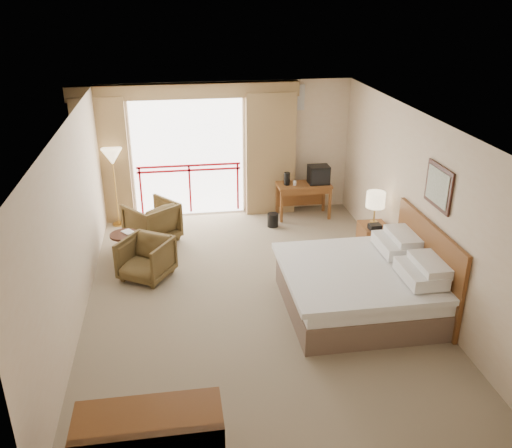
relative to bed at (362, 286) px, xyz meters
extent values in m
plane|color=#81745C|center=(-1.50, 0.60, -0.38)|extent=(7.00, 7.00, 0.00)
plane|color=white|center=(-1.50, 0.60, 2.32)|extent=(7.00, 7.00, 0.00)
plane|color=beige|center=(-1.50, 4.10, 0.97)|extent=(5.00, 0.00, 5.00)
plane|color=beige|center=(-1.50, -2.90, 0.97)|extent=(5.00, 0.00, 5.00)
plane|color=beige|center=(-4.00, 0.60, 0.97)|extent=(0.00, 7.00, 7.00)
plane|color=beige|center=(1.00, 0.60, 0.97)|extent=(0.00, 7.00, 7.00)
plane|color=white|center=(-2.30, 4.08, 0.82)|extent=(2.40, 0.00, 2.40)
cube|color=#B30F1C|center=(-2.30, 4.06, 0.57)|extent=(2.09, 0.03, 0.04)
cube|color=#B30F1C|center=(-2.30, 4.06, 0.67)|extent=(2.09, 0.03, 0.04)
cube|color=#B30F1C|center=(-3.29, 4.06, 0.17)|extent=(0.04, 0.03, 1.00)
cube|color=#B30F1C|center=(-2.30, 4.06, 0.17)|extent=(0.04, 0.03, 1.00)
cube|color=#B30F1C|center=(-1.31, 4.06, 0.17)|extent=(0.04, 0.03, 1.00)
cube|color=olive|center=(-3.95, 3.95, 0.87)|extent=(1.00, 0.26, 2.50)
cube|color=olive|center=(-0.65, 3.95, 0.87)|extent=(1.00, 0.26, 2.50)
cube|color=olive|center=(-2.30, 3.98, 2.17)|extent=(4.40, 0.22, 0.28)
cube|color=silver|center=(-0.20, 4.07, 1.97)|extent=(0.50, 0.04, 0.50)
cube|color=brown|center=(-0.05, 0.00, -0.18)|extent=(2.05, 2.00, 0.40)
cube|color=white|center=(-0.05, 0.00, 0.12)|extent=(2.01, 1.96, 0.22)
cube|color=white|center=(-0.10, 0.00, 0.25)|extent=(2.09, 2.06, 0.08)
cube|color=white|center=(0.65, -0.45, 0.40)|extent=(0.50, 0.75, 0.18)
cube|color=white|center=(0.65, 0.45, 0.40)|extent=(0.50, 0.75, 0.18)
cube|color=white|center=(0.78, -0.45, 0.52)|extent=(0.40, 0.70, 0.14)
cube|color=white|center=(0.78, 0.45, 0.52)|extent=(0.40, 0.70, 0.14)
cube|color=brown|center=(0.96, 0.00, 0.27)|extent=(0.06, 2.10, 1.30)
cube|color=black|center=(0.98, 0.00, 1.47)|extent=(0.03, 0.72, 0.60)
cube|color=silver|center=(0.96, 0.00, 1.47)|extent=(0.01, 0.60, 0.48)
cube|color=brown|center=(0.72, 1.51, -0.06)|extent=(0.45, 0.54, 0.64)
cylinder|color=tan|center=(0.72, 1.56, 0.30)|extent=(0.13, 0.13, 0.04)
cylinder|color=tan|center=(0.72, 1.56, 0.47)|extent=(0.03, 0.03, 0.34)
cylinder|color=#FFE5B2|center=(0.72, 1.56, 0.71)|extent=(0.32, 0.32, 0.26)
cube|color=black|center=(0.67, 1.36, 0.30)|extent=(0.21, 0.17, 0.09)
cube|color=brown|center=(-0.02, 3.56, 0.31)|extent=(1.08, 0.52, 0.05)
cube|color=brown|center=(-0.52, 3.34, -0.04)|extent=(0.05, 0.05, 0.67)
cube|color=brown|center=(0.48, 3.34, -0.04)|extent=(0.05, 0.05, 0.67)
cube|color=brown|center=(-0.52, 3.79, -0.04)|extent=(0.05, 0.05, 0.67)
cube|color=brown|center=(0.48, 3.79, -0.04)|extent=(0.05, 0.05, 0.67)
cube|color=brown|center=(-0.02, 3.79, 0.03)|extent=(0.99, 0.03, 0.50)
cube|color=brown|center=(-0.02, 3.33, 0.24)|extent=(0.99, 0.03, 0.11)
cube|color=black|center=(0.28, 3.56, 0.51)|extent=(0.41, 0.32, 0.37)
cube|color=black|center=(0.28, 3.40, 0.51)|extent=(0.37, 0.02, 0.30)
cylinder|color=black|center=(-0.37, 3.56, 0.46)|extent=(0.13, 0.13, 0.26)
cylinder|color=white|center=(-0.22, 3.51, 0.38)|extent=(0.08, 0.08, 0.10)
cylinder|color=black|center=(-0.73, 3.15, -0.24)|extent=(0.26, 0.26, 0.27)
imported|color=#49381E|center=(-3.06, 2.86, -0.38)|extent=(1.15, 1.15, 0.76)
imported|color=#49381E|center=(-3.12, 1.43, -0.38)|extent=(1.01, 1.02, 0.68)
cylinder|color=black|center=(-3.49, 2.04, 0.13)|extent=(0.48, 0.48, 0.04)
cylinder|color=black|center=(-3.49, 2.04, -0.12)|extent=(0.06, 0.06, 0.48)
cylinder|color=black|center=(-3.49, 2.04, -0.36)|extent=(0.35, 0.35, 0.03)
imported|color=white|center=(-3.49, 2.04, 0.15)|extent=(0.25, 0.26, 0.02)
cylinder|color=tan|center=(-3.74, 3.70, -0.36)|extent=(0.25, 0.25, 0.03)
cylinder|color=tan|center=(-3.74, 3.70, 0.30)|extent=(0.03, 0.03, 1.36)
cone|color=#FFE5B2|center=(-3.74, 3.70, 1.03)|extent=(0.40, 0.40, 0.32)
camera|label=1|loc=(-2.56, -6.51, 3.97)|focal=38.00mm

